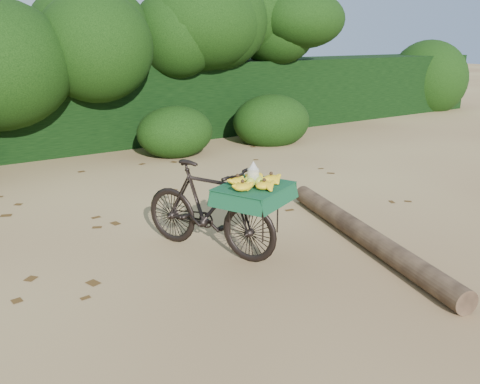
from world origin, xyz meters
TOP-DOWN VIEW (x-y plane):
  - ground at (0.00, 0.00)m, footprint 80.00×80.00m
  - vendor_bicycle at (-0.39, -0.41)m, footprint 1.33×1.91m
  - fallen_log at (1.27, -1.23)m, footprint 1.15×3.42m
  - hedge_backdrop at (0.00, 6.30)m, footprint 26.00×1.80m
  - tree_row at (-0.65, 5.50)m, footprint 14.50×2.00m
  - bush_clumps at (0.50, 4.30)m, footprint 8.80×1.70m
  - leaf_litter at (0.00, 0.65)m, footprint 7.00×7.30m

SIDE VIEW (x-z plane):
  - ground at x=0.00m, z-range 0.00..0.00m
  - leaf_litter at x=0.00m, z-range 0.00..0.01m
  - fallen_log at x=1.27m, z-range 0.00..0.25m
  - bush_clumps at x=0.50m, z-range 0.00..0.90m
  - vendor_bicycle at x=-0.39m, z-range 0.01..1.09m
  - hedge_backdrop at x=0.00m, z-range 0.00..1.80m
  - tree_row at x=-0.65m, z-range 0.00..4.00m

